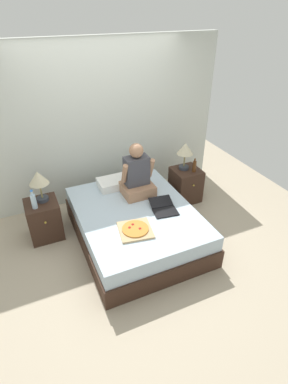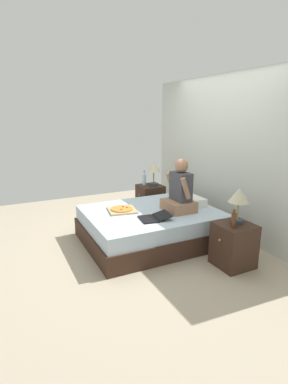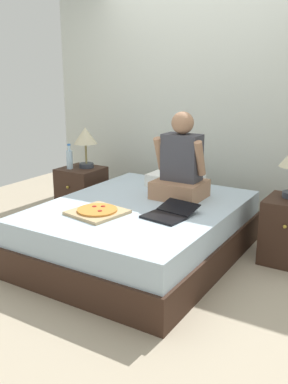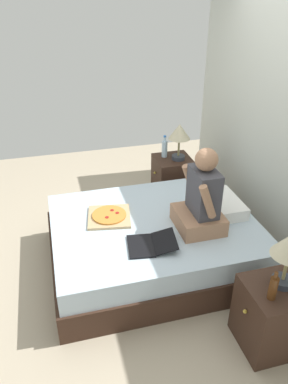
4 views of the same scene
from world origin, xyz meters
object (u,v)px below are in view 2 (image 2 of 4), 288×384
object	(u,v)px
nightstand_left	(150,199)
pizza_box	(122,210)
beer_bottle	(234,220)
bed	(151,226)
lamp_on_right_nightstand	(239,198)
person_seated	(180,192)
nightstand_right	(234,245)
laptop	(153,218)
water_bottle	(144,179)
lamp_on_left_nightstand	(154,169)

from	to	relation	value
nightstand_left	pizza_box	size ratio (longest dim) A/B	1.22
beer_bottle	bed	bearing A→B (deg)	-158.43
nightstand_left	pizza_box	distance (m)	1.41
lamp_on_right_nightstand	beer_bottle	bearing A→B (deg)	-56.31
person_seated	lamp_on_right_nightstand	bearing A→B (deg)	15.16
nightstand_right	laptop	xyz separation A→B (m)	(-0.80, -0.74, 0.22)
bed	water_bottle	distance (m)	1.40
lamp_on_left_nightstand	bed	bearing A→B (deg)	-29.64
bed	lamp_on_left_nightstand	xyz separation A→B (m)	(-1.11, 0.63, 0.65)
nightstand_left	pizza_box	xyz separation A→B (m)	(0.98, -0.98, 0.22)
lamp_on_left_nightstand	beer_bottle	distance (m)	2.35
laptop	pizza_box	xyz separation A→B (m)	(-0.52, -0.25, -0.00)
lamp_on_left_nightstand	beer_bottle	bearing A→B (deg)	-3.67
lamp_on_left_nightstand	nightstand_right	distance (m)	2.35
bed	lamp_on_right_nightstand	xyz separation A→B (m)	(1.12, 0.63, 0.65)
nightstand_left	lamp_on_right_nightstand	distance (m)	2.36
nightstand_right	laptop	world-z (taller)	nightstand_right
lamp_on_right_nightstand	laptop	xyz separation A→B (m)	(-0.77, -0.79, -0.38)
lamp_on_left_nightstand	lamp_on_right_nightstand	xyz separation A→B (m)	(2.24, 0.00, 0.00)
beer_bottle	person_seated	world-z (taller)	person_seated
nightstand_right	beer_bottle	bearing A→B (deg)	-54.99
pizza_box	water_bottle	bearing A→B (deg)	139.97
bed	beer_bottle	distance (m)	1.38
water_bottle	laptop	size ratio (longest dim) A/B	0.61
lamp_on_right_nightstand	pizza_box	xyz separation A→B (m)	(-1.30, -1.03, -0.39)
lamp_on_left_nightstand	laptop	world-z (taller)	lamp_on_left_nightstand
bed	pizza_box	xyz separation A→B (m)	(-0.17, -0.40, 0.27)
water_bottle	pizza_box	distance (m)	1.40
lamp_on_left_nightstand	pizza_box	xyz separation A→B (m)	(0.94, -1.03, -0.39)
nightstand_left	person_seated	xyz separation A→B (m)	(1.34, -0.20, 0.49)
person_seated	laptop	distance (m)	0.62
lamp_on_left_nightstand	water_bottle	distance (m)	0.28
lamp_on_left_nightstand	nightstand_right	bearing A→B (deg)	-1.26
nightstand_right	person_seated	distance (m)	1.10
water_bottle	lamp_on_right_nightstand	xyz separation A→B (m)	(2.36, 0.14, 0.22)
lamp_on_left_nightstand	laptop	distance (m)	1.71
water_bottle	lamp_on_right_nightstand	bearing A→B (deg)	3.40
beer_bottle	laptop	size ratio (longest dim) A/B	0.51
beer_bottle	pizza_box	distance (m)	1.66
nightstand_right	beer_bottle	size ratio (longest dim) A/B	2.45
bed	water_bottle	world-z (taller)	water_bottle
water_bottle	beer_bottle	bearing A→B (deg)	-0.23
lamp_on_left_nightstand	lamp_on_right_nightstand	distance (m)	2.24
lamp_on_right_nightstand	person_seated	bearing A→B (deg)	-164.84
nightstand_left	laptop	xyz separation A→B (m)	(1.51, -0.74, 0.22)
lamp_on_left_nightstand	person_seated	size ratio (longest dim) A/B	0.58
bed	lamp_on_left_nightstand	bearing A→B (deg)	150.36
nightstand_left	beer_bottle	bearing A→B (deg)	-2.41
bed	nightstand_left	size ratio (longest dim) A/B	3.49
person_seated	nightstand_left	bearing A→B (deg)	171.39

